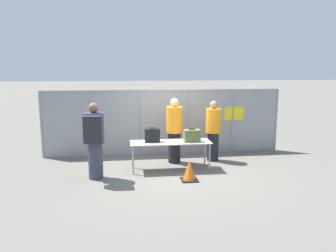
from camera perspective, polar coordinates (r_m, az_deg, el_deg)
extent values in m
plane|color=#605E56|center=(8.54, 0.61, -7.74)|extent=(120.00, 120.00, 0.00)
cylinder|color=gray|center=(10.18, -21.19, 0.19)|extent=(0.07, 0.07, 1.97)
cylinder|color=gray|center=(9.93, -13.14, 0.38)|extent=(0.07, 0.07, 1.97)
cylinder|color=gray|center=(9.88, -4.84, 0.57)|extent=(0.07, 0.07, 1.97)
cylinder|color=gray|center=(10.04, 3.35, 0.74)|extent=(0.07, 0.07, 1.97)
cylinder|color=gray|center=(10.40, 11.14, 0.89)|extent=(0.07, 0.07, 1.97)
cylinder|color=gray|center=(10.94, 18.29, 1.01)|extent=(0.07, 0.07, 1.97)
cube|color=gray|center=(9.94, -0.71, 0.66)|extent=(7.17, 0.01, 1.97)
cube|color=gray|center=(9.83, -0.72, 6.17)|extent=(7.17, 0.04, 0.04)
cube|color=yellow|center=(10.37, 11.43, 2.18)|extent=(0.60, 0.01, 0.40)
cube|color=silver|center=(8.42, 0.44, -2.83)|extent=(2.06, 0.64, 0.02)
cylinder|color=#99999E|center=(8.19, -6.11, -5.96)|extent=(0.04, 0.04, 0.72)
cylinder|color=#99999E|center=(8.45, 7.26, -5.48)|extent=(0.04, 0.04, 0.72)
cylinder|color=#99999E|center=(8.69, -6.18, -5.02)|extent=(0.04, 0.04, 0.72)
cylinder|color=#99999E|center=(8.93, 6.43, -4.60)|extent=(0.04, 0.04, 0.72)
cube|color=black|center=(8.37, -2.77, -1.61)|extent=(0.38, 0.24, 0.35)
cube|color=black|center=(8.33, -2.78, -0.35)|extent=(0.15, 0.02, 0.02)
cube|color=#566033|center=(8.41, 4.19, -1.69)|extent=(0.42, 0.25, 0.31)
cube|color=black|center=(8.38, 4.21, -0.56)|extent=(0.16, 0.03, 0.02)
cylinder|color=#383D4C|center=(8.03, -12.50, -5.93)|extent=(0.34, 0.34, 0.87)
cylinder|color=navy|center=(7.85, -12.72, -0.35)|extent=(0.45, 0.45, 0.72)
sphere|color=brown|center=(7.78, -12.86, 3.11)|extent=(0.23, 0.23, 0.23)
cube|color=#232328|center=(7.51, -12.97, -0.56)|extent=(0.41, 0.25, 0.61)
cylinder|color=black|center=(9.14, 1.11, -3.76)|extent=(0.34, 0.34, 0.86)
cylinder|color=orange|center=(8.99, 1.13, 1.11)|extent=(0.45, 0.45, 0.71)
sphere|color=beige|center=(8.93, 1.14, 4.11)|extent=(0.23, 0.23, 0.23)
cylinder|color=black|center=(9.43, 7.81, -3.56)|extent=(0.32, 0.32, 0.81)
cylinder|color=orange|center=(9.28, 7.92, 0.92)|extent=(0.42, 0.42, 0.68)
sphere|color=#A57A5B|center=(9.22, 7.98, 3.68)|extent=(0.22, 0.22, 0.22)
cube|color=white|center=(11.75, 6.12, -0.56)|extent=(2.50, 1.29, 0.60)
sphere|color=black|center=(11.01, 4.73, -2.16)|extent=(0.57, 0.57, 0.57)
sphere|color=black|center=(12.37, 3.38, -0.79)|extent=(0.57, 0.57, 0.57)
cylinder|color=#59595B|center=(11.53, -2.10, -1.98)|extent=(0.88, 0.06, 0.06)
cube|color=black|center=(7.85, 3.73, -9.29)|extent=(0.39, 0.39, 0.03)
cone|color=orange|center=(7.77, 3.75, -7.70)|extent=(0.31, 0.31, 0.49)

